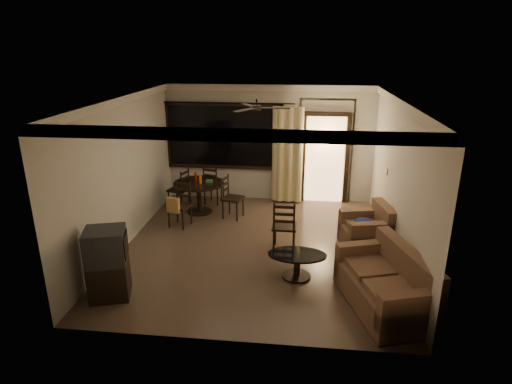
# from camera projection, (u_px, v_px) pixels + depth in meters

# --- Properties ---
(ground) EXTENTS (5.50, 5.50, 0.00)m
(ground) POSITION_uv_depth(u_px,v_px,m) (256.00, 247.00, 8.18)
(ground) COLOR #7F6651
(ground) RESTS_ON ground
(room_shell) EXTENTS (5.50, 6.70, 5.50)m
(room_shell) POSITION_uv_depth(u_px,v_px,m) (293.00, 135.00, 9.18)
(room_shell) COLOR beige
(room_shell) RESTS_ON ground
(dining_table) EXTENTS (1.14, 1.14, 0.94)m
(dining_table) POSITION_uv_depth(u_px,v_px,m) (199.00, 189.00, 9.72)
(dining_table) COLOR black
(dining_table) RESTS_ON ground
(dining_chair_west) EXTENTS (0.52, 0.52, 0.95)m
(dining_chair_west) POSITION_uv_depth(u_px,v_px,m) (180.00, 196.00, 10.08)
(dining_chair_west) COLOR black
(dining_chair_west) RESTS_ON ground
(dining_chair_east) EXTENTS (0.52, 0.52, 0.95)m
(dining_chair_east) POSITION_uv_depth(u_px,v_px,m) (232.00, 205.00, 9.51)
(dining_chair_east) COLOR black
(dining_chair_east) RESTS_ON ground
(dining_chair_south) EXTENTS (0.52, 0.56, 0.95)m
(dining_chair_south) POSITION_uv_depth(u_px,v_px,m) (180.00, 212.00, 9.05)
(dining_chair_south) COLOR black
(dining_chair_south) RESTS_ON ground
(dining_chair_north) EXTENTS (0.52, 0.52, 0.95)m
(dining_chair_north) POSITION_uv_depth(u_px,v_px,m) (214.00, 192.00, 10.37)
(dining_chair_north) COLOR black
(dining_chair_north) RESTS_ON ground
(tv_cabinet) EXTENTS (0.70, 0.66, 1.11)m
(tv_cabinet) POSITION_uv_depth(u_px,v_px,m) (108.00, 264.00, 6.43)
(tv_cabinet) COLOR black
(tv_cabinet) RESTS_ON ground
(sofa) EXTENTS (1.33, 1.85, 0.89)m
(sofa) POSITION_uv_depth(u_px,v_px,m) (387.00, 286.00, 6.22)
(sofa) COLOR #4B2E23
(sofa) RESTS_ON ground
(armchair) EXTENTS (1.00, 1.00, 0.85)m
(armchair) POSITION_uv_depth(u_px,v_px,m) (369.00, 231.00, 8.03)
(armchair) COLOR #4B2E23
(armchair) RESTS_ON ground
(coffee_table) EXTENTS (0.97, 0.58, 0.42)m
(coffee_table) POSITION_uv_depth(u_px,v_px,m) (297.00, 262.00, 7.06)
(coffee_table) COLOR black
(coffee_table) RESTS_ON ground
(side_chair) EXTENTS (0.45, 0.45, 1.01)m
(side_chair) POSITION_uv_depth(u_px,v_px,m) (284.00, 235.00, 7.99)
(side_chair) COLOR black
(side_chair) RESTS_ON ground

